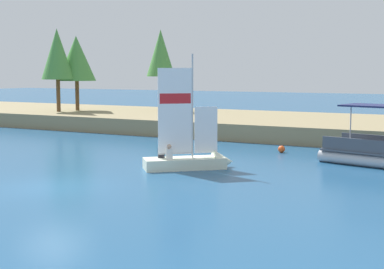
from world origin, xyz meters
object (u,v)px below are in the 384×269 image
object	(u,v)px
sailboat	(196,159)
shoreline_tree_midleft	(76,59)
shoreline_tree_left	(57,54)
channel_buoy	(281,149)
shoreline_tree_centre	(161,54)
pontoon_boat	(384,152)

from	to	relation	value
sailboat	shoreline_tree_midleft	bearing A→B (deg)	101.09
shoreline_tree_left	channel_buoy	distance (m)	23.22
shoreline_tree_left	sailboat	distance (m)	24.29
shoreline_tree_centre	pontoon_boat	distance (m)	24.63
sailboat	shoreline_tree_centre	bearing A→B (deg)	84.24
shoreline_tree_midleft	sailboat	distance (m)	24.82
shoreline_tree_left	channel_buoy	world-z (taller)	shoreline_tree_left
shoreline_tree_midleft	channel_buoy	world-z (taller)	shoreline_tree_midleft
shoreline_tree_left	sailboat	size ratio (longest dim) A/B	1.23
shoreline_tree_centre	shoreline_tree_left	bearing A→B (deg)	-145.83
sailboat	channel_buoy	bearing A→B (deg)	33.31
shoreline_tree_centre	channel_buoy	bearing A→B (deg)	-37.86
channel_buoy	shoreline_tree_centre	bearing A→B (deg)	142.14
pontoon_boat	channel_buoy	xyz separation A→B (m)	(-5.65, 1.82, -0.48)
sailboat	channel_buoy	size ratio (longest dim) A/B	14.34
shoreline_tree_left	shoreline_tree_midleft	bearing A→B (deg)	73.67
sailboat	pontoon_boat	world-z (taller)	sailboat
shoreline_tree_centre	pontoon_boat	world-z (taller)	shoreline_tree_centre
shoreline_tree_midleft	channel_buoy	distance (m)	23.23
pontoon_boat	shoreline_tree_left	bearing A→B (deg)	175.91
shoreline_tree_left	shoreline_tree_midleft	world-z (taller)	shoreline_tree_left
shoreline_tree_midleft	shoreline_tree_left	bearing A→B (deg)	-106.33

